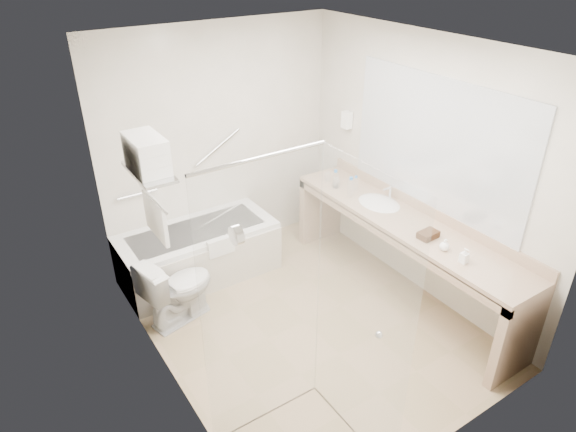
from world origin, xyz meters
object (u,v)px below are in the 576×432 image
water_bottle_left (351,188)px  vanity_counter (403,239)px  toilet (178,289)px  amenity_basket (428,235)px  bathtub (199,253)px

water_bottle_left → vanity_counter: bearing=-80.0°
toilet → amenity_basket: amenity_basket is taller
toilet → water_bottle_left: (1.86, -0.18, 0.61)m
vanity_counter → water_bottle_left: 0.75m
amenity_basket → water_bottle_left: 1.01m
amenity_basket → water_bottle_left: water_bottle_left is taller
vanity_counter → toilet: vanity_counter is taller
bathtub → vanity_counter: bearing=-42.4°
toilet → amenity_basket: bearing=-135.1°
toilet → amenity_basket: (1.91, -1.18, 0.54)m
amenity_basket → vanity_counter: bearing=79.7°
vanity_counter → water_bottle_left: size_ratio=12.50×
vanity_counter → water_bottle_left: (-0.12, 0.67, 0.31)m
vanity_counter → toilet: 2.17m
water_bottle_left → toilet: bearing=174.5°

